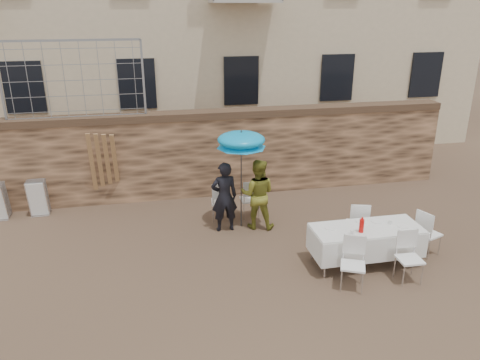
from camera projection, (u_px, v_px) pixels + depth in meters
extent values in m
plane|color=brown|center=(243.00, 303.00, 7.97)|extent=(80.00, 80.00, 0.00)
cube|color=brown|center=(204.00, 154.00, 12.16)|extent=(13.00, 0.50, 2.20)
imported|color=black|center=(224.00, 197.00, 10.27)|extent=(0.60, 0.41, 1.60)
imported|color=#9F9F30|center=(257.00, 194.00, 10.41)|extent=(0.93, 0.82, 1.61)
cylinder|color=#3F3F44|center=(241.00, 188.00, 10.39)|extent=(0.03, 0.03, 1.88)
cone|color=#088FCC|center=(241.00, 142.00, 10.01)|extent=(1.08, 1.08, 0.22)
cube|color=white|center=(367.00, 229.00, 8.94)|extent=(2.10, 0.85, 0.05)
cylinder|color=silver|center=(325.00, 260.00, 8.58)|extent=(0.04, 0.04, 0.74)
cylinder|color=silver|center=(419.00, 250.00, 8.94)|extent=(0.04, 0.04, 0.74)
cylinder|color=silver|center=(313.00, 243.00, 9.22)|extent=(0.04, 0.04, 0.74)
cylinder|color=silver|center=(401.00, 234.00, 9.57)|extent=(0.04, 0.04, 0.74)
cylinder|color=red|center=(362.00, 226.00, 8.71)|extent=(0.09, 0.09, 0.26)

